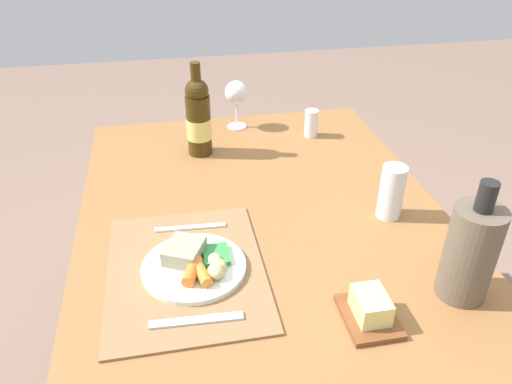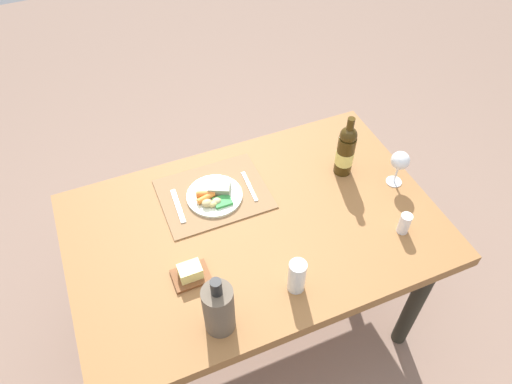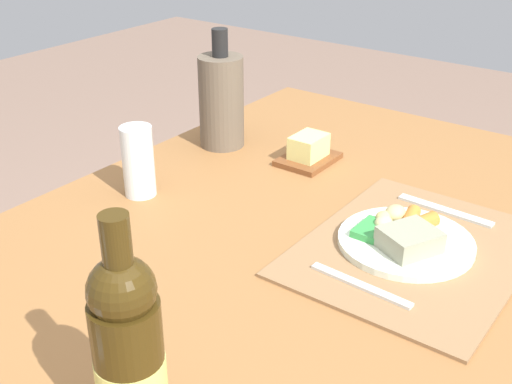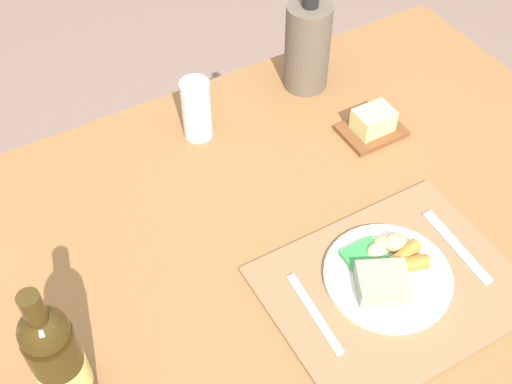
# 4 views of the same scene
# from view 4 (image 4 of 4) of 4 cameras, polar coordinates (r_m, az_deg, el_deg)

# --- Properties ---
(dining_table) EXTENTS (1.42, 0.92, 0.78)m
(dining_table) POSITION_cam_4_polar(r_m,az_deg,el_deg) (1.33, 2.33, -5.55)
(dining_table) COLOR #926135
(dining_table) RESTS_ON ground_plane
(placemat) EXTENTS (0.43, 0.34, 0.01)m
(placemat) POSITION_cam_4_polar(r_m,az_deg,el_deg) (1.19, 11.66, -8.05)
(placemat) COLOR olive
(placemat) RESTS_ON dining_table
(dinner_plate) EXTENTS (0.23, 0.23, 0.05)m
(dinner_plate) POSITION_cam_4_polar(r_m,az_deg,el_deg) (1.19, 11.23, -6.82)
(dinner_plate) COLOR silver
(dinner_plate) RESTS_ON placemat
(fork) EXTENTS (0.02, 0.17, 0.00)m
(fork) POSITION_cam_4_polar(r_m,az_deg,el_deg) (1.14, 5.04, -10.36)
(fork) COLOR silver
(fork) RESTS_ON placemat
(knife) EXTENTS (0.03, 0.18, 0.00)m
(knife) POSITION_cam_4_polar(r_m,az_deg,el_deg) (1.27, 16.90, -4.50)
(knife) COLOR silver
(knife) RESTS_ON placemat
(cooler_bottle) EXTENTS (0.10, 0.10, 0.27)m
(cooler_bottle) POSITION_cam_4_polar(r_m,az_deg,el_deg) (1.49, 4.46, 12.53)
(cooler_bottle) COLOR brown
(cooler_bottle) RESTS_ON dining_table
(water_tumbler) EXTENTS (0.06, 0.06, 0.14)m
(water_tumbler) POSITION_cam_4_polar(r_m,az_deg,el_deg) (1.39, -5.12, 6.82)
(water_tumbler) COLOR silver
(water_tumbler) RESTS_ON dining_table
(wine_bottle) EXTENTS (0.08, 0.08, 0.29)m
(wine_bottle) POSITION_cam_4_polar(r_m,az_deg,el_deg) (1.01, -16.70, -13.80)
(wine_bottle) COLOR #3B2A0D
(wine_bottle) RESTS_ON dining_table
(butter_dish) EXTENTS (0.13, 0.10, 0.06)m
(butter_dish) POSITION_cam_4_polar(r_m,az_deg,el_deg) (1.43, 10.02, 5.76)
(butter_dish) COLOR brown
(butter_dish) RESTS_ON dining_table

